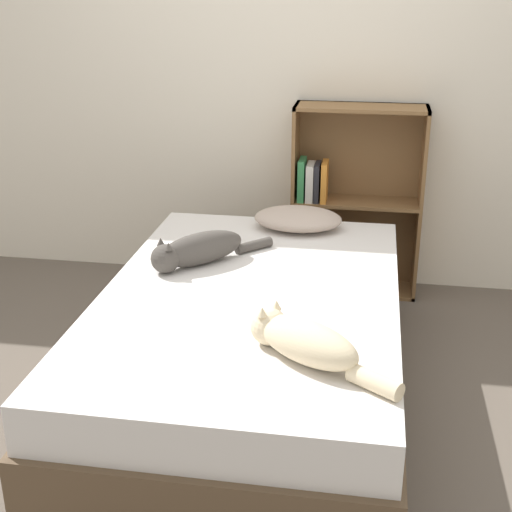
# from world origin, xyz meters

# --- Properties ---
(ground_plane) EXTENTS (8.00, 8.00, 0.00)m
(ground_plane) POSITION_xyz_m (0.00, 0.00, 0.00)
(ground_plane) COLOR brown
(wall_back) EXTENTS (8.00, 0.06, 2.50)m
(wall_back) POSITION_xyz_m (0.00, 1.44, 1.25)
(wall_back) COLOR silver
(wall_back) RESTS_ON ground_plane
(bed) EXTENTS (1.26, 1.98, 0.52)m
(bed) POSITION_xyz_m (0.00, 0.00, 0.26)
(bed) COLOR brown
(bed) RESTS_ON ground_plane
(pillow) EXTENTS (0.45, 0.31, 0.11)m
(pillow) POSITION_xyz_m (0.11, 0.81, 0.58)
(pillow) COLOR #B29E8E
(pillow) RESTS_ON bed
(cat_light) EXTENTS (0.54, 0.42, 0.16)m
(cat_light) POSITION_xyz_m (0.27, -0.52, 0.59)
(cat_light) COLOR beige
(cat_light) RESTS_ON bed
(cat_dark) EXTENTS (0.49, 0.49, 0.15)m
(cat_dark) POSITION_xyz_m (-0.29, 0.25, 0.59)
(cat_dark) COLOR #47423D
(cat_dark) RESTS_ON bed
(bookshelf) EXTENTS (0.73, 0.26, 1.09)m
(bookshelf) POSITION_xyz_m (0.37, 1.31, 0.56)
(bookshelf) COLOR brown
(bookshelf) RESTS_ON ground_plane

